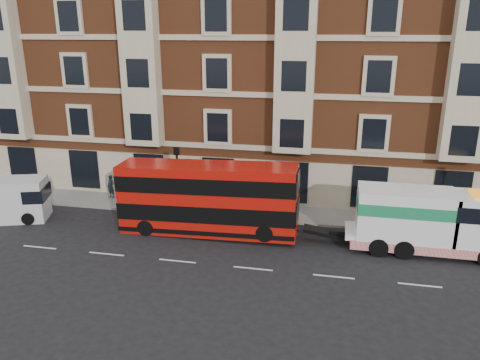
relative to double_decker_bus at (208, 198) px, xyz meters
name	(u,v)px	position (x,y,z in m)	size (l,w,h in m)	color
ground	(253,269)	(3.34, -3.75, -2.22)	(120.00, 120.00, 0.00)	black
sidewalk	(273,213)	(3.34, 3.75, -2.15)	(90.00, 3.00, 0.15)	slate
victorian_terrace	(297,49)	(3.84, 11.25, 7.84)	(45.00, 12.00, 20.40)	brown
lamp_post_west	(178,175)	(-2.66, 2.45, 0.46)	(0.35, 0.15, 4.35)	black
double_decker_bus	(208,198)	(0.00, 0.00, 0.00)	(10.36, 2.38, 4.19)	red
tow_truck	(427,220)	(12.05, 0.00, -0.39)	(8.29, 2.45, 3.46)	white
box_van	(4,200)	(-13.06, -0.63, -0.92)	(5.48, 3.54, 2.65)	silver
pedestrian	(111,187)	(-8.19, 4.08, -1.25)	(0.60, 0.40, 1.65)	#182830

